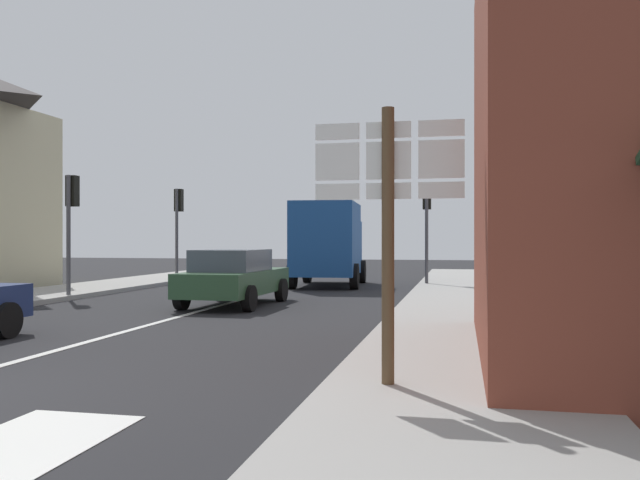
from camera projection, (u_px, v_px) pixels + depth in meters
The scene contains 10 objects.
ground_plane at pixel (213, 308), 16.78m from camera, with size 80.00×80.00×0.00m, color #232326.
sidewalk_right at pixel (460, 321), 13.54m from camera, with size 3.00×44.00×0.14m, color #9E9B96.
lane_centre_stripe at pixel (138, 328), 12.87m from camera, with size 0.16×12.00×0.01m, color silver.
lane_turn_arrow at pixel (17, 448), 5.49m from camera, with size 1.20×2.20×0.01m, color silver.
sedan_far at pixel (234, 277), 17.27m from camera, with size 2.04×4.23×1.47m.
delivery_truck at pixel (328, 242), 24.45m from camera, with size 2.78×5.14×3.05m.
route_sign_post at pixel (388, 216), 7.32m from camera, with size 1.66×0.14×3.20m.
traffic_light_near_left at pixel (71, 207), 19.23m from camera, with size 0.30×0.49×3.60m.
traffic_light_far_left at pixel (178, 213), 26.50m from camera, with size 0.30×0.49×3.76m.
traffic_light_far_right at pixel (427, 211), 24.06m from camera, with size 0.30×0.49×3.73m.
Camera 1 is at (6.17, -5.84, 1.74)m, focal length 37.08 mm.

